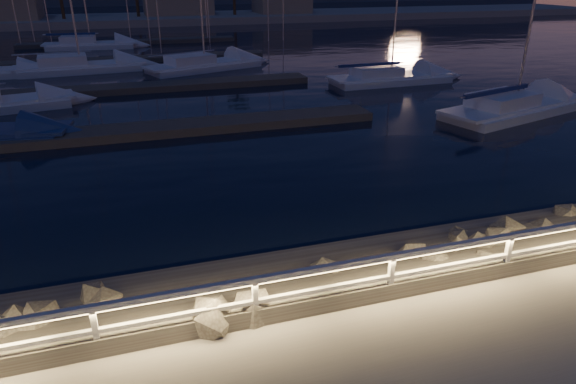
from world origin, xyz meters
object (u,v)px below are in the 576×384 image
guard_rail (201,300)px  sailboat_g (77,66)px  sailboat_d (513,106)px  sailboat_k (88,44)px  sailboat_l (202,64)px  sailboat_h (388,77)px

guard_rail → sailboat_g: 34.48m
sailboat_d → sailboat_k: (-22.72, 33.78, -0.01)m
guard_rail → sailboat_l: size_ratio=2.77×
guard_rail → sailboat_h: size_ratio=2.97×
guard_rail → sailboat_l: bearing=81.3°
sailboat_g → sailboat_l: sailboat_l is taller
sailboat_d → sailboat_l: bearing=111.1°
sailboat_d → sailboat_g: 30.71m
sailboat_g → sailboat_h: sailboat_g is taller
guard_rail → sailboat_g: (-4.24, 34.21, -0.90)m
sailboat_g → sailboat_h: size_ratio=1.07×
sailboat_k → sailboat_l: size_ratio=0.94×
guard_rail → sailboat_k: (-3.97, 47.62, -0.92)m
sailboat_d → sailboat_g: sailboat_d is taller
sailboat_l → sailboat_g: bearing=148.1°
sailboat_g → sailboat_k: sailboat_g is taller
sailboat_k → sailboat_l: sailboat_l is taller
sailboat_d → sailboat_h: bearing=88.6°
guard_rail → sailboat_h: sailboat_h is taller
sailboat_g → sailboat_k: (0.27, 13.41, -0.02)m
guard_rail → sailboat_h: 28.52m
sailboat_l → guard_rail: bearing=-118.8°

